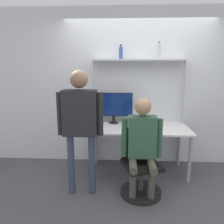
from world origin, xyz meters
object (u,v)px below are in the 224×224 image
(monitor, at_px, (114,106))
(laptop, at_px, (138,126))
(office_chair, at_px, (140,174))
(cell_phone, at_px, (154,130))
(person_seated, at_px, (142,141))
(bottle_blue, at_px, (121,53))
(bottle_clear, at_px, (159,52))
(person_standing, at_px, (80,117))

(monitor, xyz_separation_m, laptop, (0.39, -0.41, -0.24))
(monitor, xyz_separation_m, office_chair, (0.40, -0.89, -0.79))
(laptop, relative_size, cell_phone, 2.05)
(monitor, distance_m, cell_phone, 0.82)
(person_seated, bearing_deg, bottle_blue, 107.18)
(monitor, distance_m, bottle_blue, 0.88)
(cell_phone, bearing_deg, person_seated, -113.11)
(monitor, relative_size, person_seated, 0.48)
(laptop, relative_size, bottle_clear, 1.14)
(person_seated, bearing_deg, office_chair, 105.63)
(monitor, distance_m, laptop, 0.62)
(laptop, bearing_deg, person_seated, -87.88)
(laptop, height_order, office_chair, laptop)
(laptop, height_order, bottle_blue, bottle_blue)
(person_seated, relative_size, bottle_clear, 4.89)
(laptop, relative_size, person_seated, 0.23)
(office_chair, height_order, bottle_blue, bottle_blue)
(person_seated, distance_m, bottle_blue, 1.54)
(monitor, xyz_separation_m, person_seated, (0.41, -0.94, -0.29))
(laptop, height_order, cell_phone, laptop)
(bottle_clear, bearing_deg, person_seated, -108.23)
(bottle_blue, bearing_deg, person_standing, -118.14)
(cell_phone, xyz_separation_m, office_chair, (-0.24, -0.47, -0.49))
(person_seated, height_order, bottle_blue, bottle_blue)
(cell_phone, relative_size, office_chair, 0.17)
(monitor, height_order, person_standing, person_standing)
(cell_phone, bearing_deg, bottle_clear, 77.87)
(cell_phone, relative_size, bottle_blue, 0.64)
(office_chair, bearing_deg, person_standing, -176.94)
(monitor, xyz_separation_m, bottle_clear, (0.73, 0.02, 0.89))
(cell_phone, distance_m, person_standing, 1.20)
(office_chair, distance_m, bottle_clear, 1.94)
(person_standing, relative_size, bottle_clear, 6.21)
(office_chair, distance_m, bottle_blue, 1.92)
(cell_phone, distance_m, person_seated, 0.57)
(office_chair, distance_m, person_standing, 1.13)
(laptop, bearing_deg, cell_phone, -1.69)
(monitor, relative_size, laptop, 2.08)
(office_chair, bearing_deg, cell_phone, 63.54)
(laptop, xyz_separation_m, cell_phone, (0.24, -0.01, -0.06))
(office_chair, distance_m, person_seated, 0.50)
(laptop, xyz_separation_m, person_standing, (-0.79, -0.52, 0.26))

